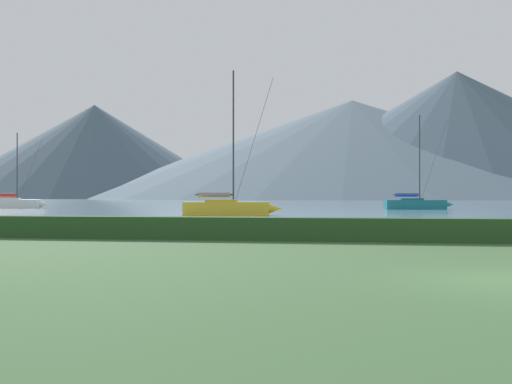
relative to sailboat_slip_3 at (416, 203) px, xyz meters
name	(u,v)px	position (x,y,z in m)	size (l,w,h in m)	color
harbor_water	(380,203)	(-2.84, 67.79, -0.72)	(320.00, 246.00, 0.00)	slate
hedge_line	(457,230)	(-2.84, -58.21, -0.28)	(80.00, 1.20, 0.89)	#284C23
sailboat_slip_3	(416,203)	(0.00, 0.00, 0.00)	(8.77, 3.72, 11.85)	#19707A
sailboat_slip_4	(13,203)	(-53.26, -2.73, -0.01)	(8.81, 4.11, 10.22)	white
sailboat_slip_7	(227,207)	(-18.10, -27.92, 0.01)	(8.74, 3.84, 12.69)	gold
distant_hill_west_ridge	(94,152)	(-166.62, 279.87, 27.28)	(184.99, 184.99, 56.01)	#425666
distant_hill_central_peak	(457,135)	(44.15, 290.38, 34.95)	(244.49, 244.49, 71.36)	#425666
distant_hill_east_ridge	(352,149)	(-14.21, 306.81, 28.72)	(327.36, 327.36, 58.88)	#4C6070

